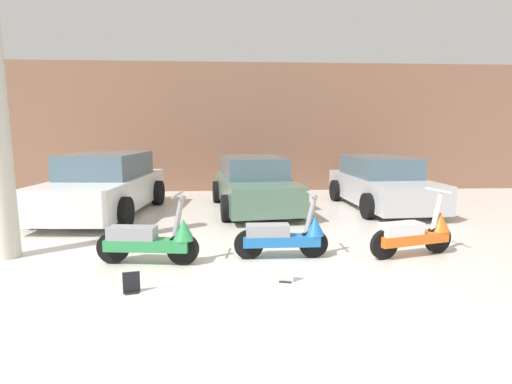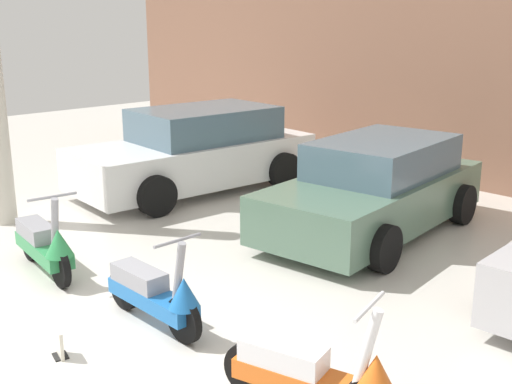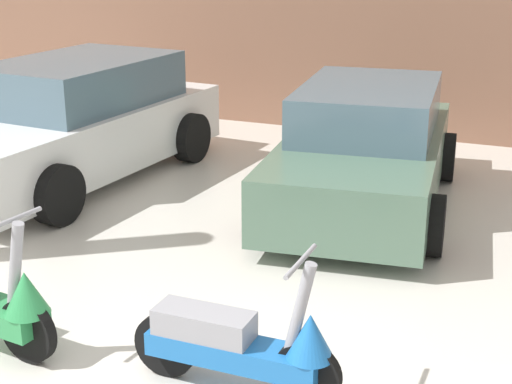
{
  "view_description": "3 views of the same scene",
  "coord_description": "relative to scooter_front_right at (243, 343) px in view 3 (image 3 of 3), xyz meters",
  "views": [
    {
      "loc": [
        -0.52,
        -4.85,
        1.93
      ],
      "look_at": [
        -0.03,
        2.99,
        0.72
      ],
      "focal_mm": 28.0,
      "sensor_mm": 36.0,
      "label": 1
    },
    {
      "loc": [
        5.06,
        -2.25,
        2.93
      ],
      "look_at": [
        -0.08,
        2.7,
        0.96
      ],
      "focal_mm": 45.0,
      "sensor_mm": 36.0,
      "label": 2
    },
    {
      "loc": [
        2.07,
        -3.05,
        2.85
      ],
      "look_at": [
        -0.26,
        2.54,
        0.82
      ],
      "focal_mm": 55.0,
      "sensor_mm": 36.0,
      "label": 3
    }
  ],
  "objects": [
    {
      "name": "car_rear_left",
      "position": [
        -3.74,
        3.51,
        0.32
      ],
      "size": [
        2.26,
        4.27,
        1.41
      ],
      "rotation": [
        0.0,
        0.0,
        -1.65
      ],
      "color": "white",
      "rests_on": "ground_plane"
    },
    {
      "name": "scooter_front_right",
      "position": [
        0.0,
        0.0,
        0.0
      ],
      "size": [
        1.44,
        0.52,
        1.0
      ],
      "rotation": [
        0.0,
        0.0,
        0.0
      ],
      "color": "black",
      "rests_on": "ground_plane"
    },
    {
      "name": "car_rear_center",
      "position": [
        -0.26,
        3.89,
        0.26
      ],
      "size": [
        2.18,
        3.96,
        1.29
      ],
      "rotation": [
        0.0,
        0.0,
        -1.45
      ],
      "color": "#51705B",
      "rests_on": "ground_plane"
    }
  ]
}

